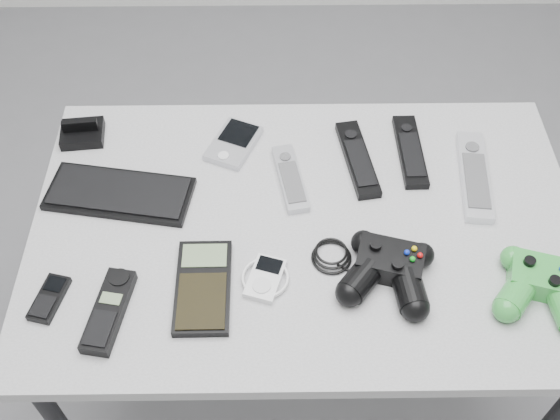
{
  "coord_description": "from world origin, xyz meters",
  "views": [
    {
      "loc": [
        0.03,
        -0.76,
        1.68
      ],
      "look_at": [
        0.04,
        0.01,
        0.72
      ],
      "focal_mm": 42.0,
      "sensor_mm": 36.0,
      "label": 1
    }
  ],
  "objects_px": {
    "remote_silver_a": "(290,178)",
    "controller_green": "(543,284)",
    "mobile_phone": "(49,298)",
    "cordless_handset": "(109,311)",
    "controller_black": "(389,268)",
    "remote_black_a": "(358,158)",
    "remote_black_b": "(410,151)",
    "pda_keyboard": "(120,193)",
    "mp3_player": "(265,278)",
    "calculator": "(203,287)",
    "remote_silver_b": "(474,175)",
    "desk": "(305,242)",
    "pda": "(234,143)"
  },
  "relations": [
    {
      "from": "remote_silver_a",
      "to": "controller_black",
      "type": "height_order",
      "value": "controller_black"
    },
    {
      "from": "mobile_phone",
      "to": "calculator",
      "type": "xyz_separation_m",
      "value": [
        0.26,
        0.02,
        0.0
      ]
    },
    {
      "from": "controller_green",
      "to": "mobile_phone",
      "type": "bearing_deg",
      "value": -162.99
    },
    {
      "from": "desk",
      "to": "pda_keyboard",
      "type": "distance_m",
      "value": 0.38
    },
    {
      "from": "pda",
      "to": "mp3_player",
      "type": "height_order",
      "value": "pda"
    },
    {
      "from": "pda",
      "to": "remote_black_a",
      "type": "xyz_separation_m",
      "value": [
        0.25,
        -0.05,
        0.0
      ]
    },
    {
      "from": "remote_silver_a",
      "to": "remote_black_b",
      "type": "height_order",
      "value": "same"
    },
    {
      "from": "remote_silver_a",
      "to": "controller_green",
      "type": "distance_m",
      "value": 0.5
    },
    {
      "from": "remote_black_b",
      "to": "cordless_handset",
      "type": "relative_size",
      "value": 1.24
    },
    {
      "from": "mobile_phone",
      "to": "controller_green",
      "type": "bearing_deg",
      "value": 14.43
    },
    {
      "from": "remote_black_a",
      "to": "controller_green",
      "type": "relative_size",
      "value": 1.22
    },
    {
      "from": "cordless_handset",
      "to": "remote_black_a",
      "type": "bearing_deg",
      "value": 47.82
    },
    {
      "from": "remote_silver_a",
      "to": "mp3_player",
      "type": "bearing_deg",
      "value": -112.32
    },
    {
      "from": "pda_keyboard",
      "to": "controller_black",
      "type": "distance_m",
      "value": 0.54
    },
    {
      "from": "pda",
      "to": "cordless_handset",
      "type": "distance_m",
      "value": 0.44
    },
    {
      "from": "remote_silver_a",
      "to": "controller_black",
      "type": "xyz_separation_m",
      "value": [
        0.17,
        -0.23,
        0.02
      ]
    },
    {
      "from": "controller_green",
      "to": "pda",
      "type": "bearing_deg",
      "value": 162.87
    },
    {
      "from": "remote_silver_b",
      "to": "controller_green",
      "type": "distance_m",
      "value": 0.27
    },
    {
      "from": "remote_silver_a",
      "to": "calculator",
      "type": "height_order",
      "value": "same"
    },
    {
      "from": "pda",
      "to": "mobile_phone",
      "type": "distance_m",
      "value": 0.48
    },
    {
      "from": "controller_black",
      "to": "cordless_handset",
      "type": "bearing_deg",
      "value": -155.8
    },
    {
      "from": "pda_keyboard",
      "to": "remote_silver_b",
      "type": "xyz_separation_m",
      "value": [
        0.7,
        0.04,
        0.0
      ]
    },
    {
      "from": "remote_silver_a",
      "to": "controller_green",
      "type": "bearing_deg",
      "value": -42.16
    },
    {
      "from": "pda",
      "to": "remote_silver_a",
      "type": "relative_size",
      "value": 0.73
    },
    {
      "from": "remote_black_b",
      "to": "calculator",
      "type": "relative_size",
      "value": 1.05
    },
    {
      "from": "remote_black_a",
      "to": "remote_black_b",
      "type": "relative_size",
      "value": 1.04
    },
    {
      "from": "controller_black",
      "to": "calculator",
      "type": "bearing_deg",
      "value": -160.16
    },
    {
      "from": "remote_black_a",
      "to": "mobile_phone",
      "type": "xyz_separation_m",
      "value": [
        -0.56,
        -0.32,
        -0.0
      ]
    },
    {
      "from": "remote_silver_a",
      "to": "mobile_phone",
      "type": "bearing_deg",
      "value": -157.71
    },
    {
      "from": "calculator",
      "to": "remote_black_b",
      "type": "bearing_deg",
      "value": 38.16
    },
    {
      "from": "remote_silver_a",
      "to": "remote_silver_b",
      "type": "distance_m",
      "value": 0.37
    },
    {
      "from": "remote_black_a",
      "to": "controller_black",
      "type": "relative_size",
      "value": 0.75
    },
    {
      "from": "remote_silver_a",
      "to": "controller_black",
      "type": "bearing_deg",
      "value": -64.34
    },
    {
      "from": "desk",
      "to": "calculator",
      "type": "distance_m",
      "value": 0.25
    },
    {
      "from": "pda",
      "to": "desk",
      "type": "bearing_deg",
      "value": -31.31
    },
    {
      "from": "remote_silver_b",
      "to": "pda_keyboard",
      "type": "bearing_deg",
      "value": -171.14
    },
    {
      "from": "desk",
      "to": "remote_black_a",
      "type": "xyz_separation_m",
      "value": [
        0.11,
        0.16,
        0.07
      ]
    },
    {
      "from": "remote_silver_b",
      "to": "mp3_player",
      "type": "xyz_separation_m",
      "value": [
        -0.42,
        -0.24,
        -0.0
      ]
    },
    {
      "from": "remote_silver_a",
      "to": "controller_black",
      "type": "relative_size",
      "value": 0.62
    },
    {
      "from": "desk",
      "to": "controller_black",
      "type": "relative_size",
      "value": 3.78
    },
    {
      "from": "remote_black_a",
      "to": "cordless_handset",
      "type": "distance_m",
      "value": 0.57
    },
    {
      "from": "desk",
      "to": "pda",
      "type": "xyz_separation_m",
      "value": [
        -0.14,
        0.21,
        0.07
      ]
    },
    {
      "from": "mp3_player",
      "to": "remote_silver_a",
      "type": "bearing_deg",
      "value": 95.56
    },
    {
      "from": "cordless_handset",
      "to": "controller_green",
      "type": "distance_m",
      "value": 0.74
    },
    {
      "from": "mobile_phone",
      "to": "pda_keyboard",
      "type": "bearing_deg",
      "value": 83.52
    },
    {
      "from": "controller_black",
      "to": "controller_green",
      "type": "xyz_separation_m",
      "value": [
        0.26,
        -0.04,
        -0.0
      ]
    },
    {
      "from": "pda_keyboard",
      "to": "mp3_player",
      "type": "distance_m",
      "value": 0.35
    },
    {
      "from": "pda_keyboard",
      "to": "controller_black",
      "type": "relative_size",
      "value": 1.02
    },
    {
      "from": "pda_keyboard",
      "to": "pda",
      "type": "xyz_separation_m",
      "value": [
        0.22,
        0.13,
        0.0
      ]
    },
    {
      "from": "remote_black_b",
      "to": "remote_black_a",
      "type": "bearing_deg",
      "value": -169.99
    }
  ]
}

